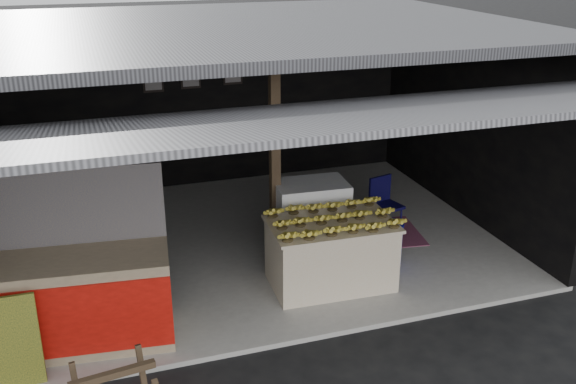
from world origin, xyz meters
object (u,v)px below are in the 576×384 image
object	(u,v)px
white_crate	(311,219)
banana_table	(331,253)
water_barrel	(388,244)
plastic_chair	(383,200)
neighbor_stall	(83,296)

from	to	relation	value
white_crate	banana_table	bearing A→B (deg)	-88.97
water_barrel	banana_table	bearing A→B (deg)	-163.53
banana_table	plastic_chair	bearing A→B (deg)	45.50
neighbor_stall	water_barrel	xyz separation A→B (m)	(3.75, 0.58, -0.27)
banana_table	neighbor_stall	world-z (taller)	neighbor_stall
plastic_chair	water_barrel	bearing A→B (deg)	-127.00
banana_table	water_barrel	xyz separation A→B (m)	(0.90, 0.27, -0.14)
banana_table	neighbor_stall	xyz separation A→B (m)	(-2.85, -0.32, 0.13)
white_crate	plastic_chair	size ratio (longest dim) A/B	1.29
water_barrel	plastic_chair	xyz separation A→B (m)	(0.40, 0.95, 0.20)
white_crate	neighbor_stall	bearing A→B (deg)	-155.34
water_barrel	plastic_chair	distance (m)	1.05
banana_table	white_crate	world-z (taller)	white_crate
banana_table	water_barrel	size ratio (longest dim) A/B	2.84
banana_table	plastic_chair	world-z (taller)	banana_table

